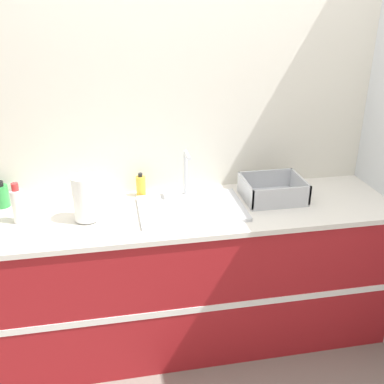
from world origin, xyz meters
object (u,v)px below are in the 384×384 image
(paper_towel_roll, at_px, (85,198))
(soap_dispenser, at_px, (141,186))
(sink, at_px, (191,206))
(bottle_white_spray, at_px, (18,205))
(dish_rack, at_px, (273,192))
(bottle_green, at_px, (1,196))

(paper_towel_roll, height_order, soap_dispenser, paper_towel_roll)
(paper_towel_roll, bearing_deg, soap_dispenser, 40.08)
(sink, bearing_deg, soap_dispenser, 138.22)
(paper_towel_roll, bearing_deg, sink, 2.84)
(bottle_white_spray, height_order, soap_dispenser, bottle_white_spray)
(dish_rack, relative_size, bottle_green, 2.27)
(dish_rack, bearing_deg, sink, -173.85)
(bottle_white_spray, relative_size, soap_dispenser, 1.53)
(dish_rack, distance_m, bottle_green, 1.57)
(sink, distance_m, soap_dispenser, 0.35)
(sink, relative_size, paper_towel_roll, 2.33)
(sink, xyz_separation_m, dish_rack, (0.50, 0.05, 0.03))
(bottle_green, relative_size, bottle_white_spray, 0.69)
(paper_towel_roll, distance_m, bottle_white_spray, 0.35)
(sink, bearing_deg, bottle_white_spray, 178.97)
(bottle_green, xyz_separation_m, bottle_white_spray, (0.13, -0.22, 0.03))
(soap_dispenser, bearing_deg, sink, -41.78)
(soap_dispenser, bearing_deg, dish_rack, -13.23)
(dish_rack, bearing_deg, bottle_white_spray, -178.50)
(bottle_green, bearing_deg, soap_dispenser, -0.13)
(bottle_green, distance_m, soap_dispenser, 0.79)
(sink, bearing_deg, bottle_green, 167.43)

